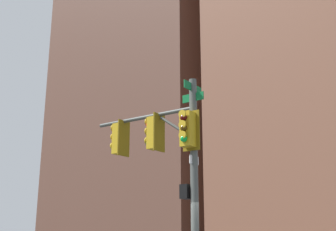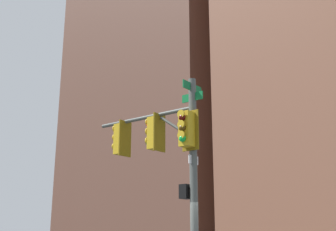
# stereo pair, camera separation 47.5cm
# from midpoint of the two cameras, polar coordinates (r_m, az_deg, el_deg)

# --- Properties ---
(signal_pole_assembly) EXTENTS (4.01, 1.16, 6.08)m
(signal_pole_assembly) POSITION_cam_midpoint_polar(r_m,az_deg,el_deg) (12.86, -1.25, -4.48)
(signal_pole_assembly) COLOR #4C514C
(signal_pole_assembly) RESTS_ON ground_plane
(building_brick_midblock) EXTENTS (17.98, 14.45, 35.98)m
(building_brick_midblock) POSITION_cam_midpoint_polar(r_m,az_deg,el_deg) (50.24, -0.57, 3.64)
(building_brick_midblock) COLOR brown
(building_brick_midblock) RESTS_ON ground_plane
(building_glass_tower) EXTENTS (30.81, 32.46, 56.84)m
(building_glass_tower) POSITION_cam_midpoint_polar(r_m,az_deg,el_deg) (74.85, 7.01, 5.73)
(building_glass_tower) COLOR #8CB2C6
(building_glass_tower) RESTS_ON ground_plane
(building_brick_farside) EXTENTS (21.14, 16.12, 54.91)m
(building_brick_farside) POSITION_cam_midpoint_polar(r_m,az_deg,el_deg) (70.20, -5.55, 6.30)
(building_brick_farside) COLOR brown
(building_brick_farside) RESTS_ON ground_plane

